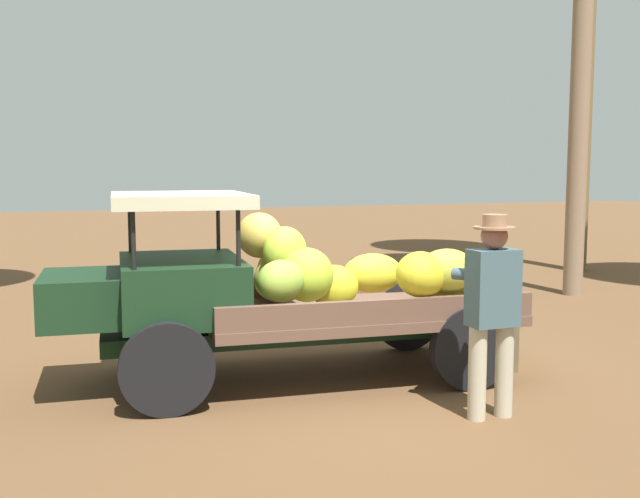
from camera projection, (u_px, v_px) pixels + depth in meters
The scene contains 4 objects.
ground_plane at pixel (334, 376), 7.44m from camera, with size 60.00×60.00×0.00m, color brown.
truck at pixel (277, 291), 7.18m from camera, with size 4.54×2.06×1.84m.
farmer at pixel (492, 304), 6.11m from camera, with size 0.53×0.46×1.70m.
wooden_crate at pixel (501, 342), 7.80m from camera, with size 0.45×0.37×0.51m, color olive.
Camera 1 is at (2.58, 6.79, 2.09)m, focal length 41.77 mm.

